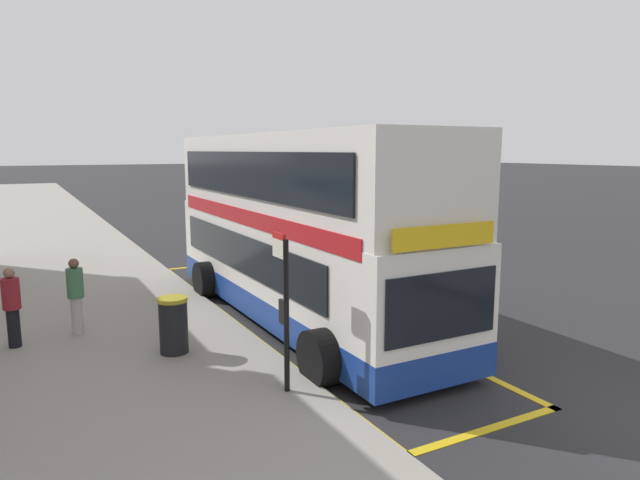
# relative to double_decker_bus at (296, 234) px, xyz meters

# --- Properties ---
(ground_plane) EXTENTS (260.00, 260.00, 0.00)m
(ground_plane) POSITION_rel_double_decker_bus_xyz_m (2.46, 24.28, -2.06)
(ground_plane) COLOR #28282B
(pavement_near) EXTENTS (6.00, 76.00, 0.14)m
(pavement_near) POSITION_rel_double_decker_bus_xyz_m (-4.54, 24.28, -1.99)
(pavement_near) COLOR gray
(pavement_near) RESTS_ON ground
(double_decker_bus) EXTENTS (3.23, 10.56, 4.40)m
(double_decker_bus) POSITION_rel_double_decker_bus_xyz_m (0.00, 0.00, 0.00)
(double_decker_bus) COLOR white
(double_decker_bus) RESTS_ON ground
(bus_bay_markings) EXTENTS (3.06, 13.56, 0.01)m
(bus_bay_markings) POSITION_rel_double_decker_bus_xyz_m (-0.01, 0.37, -2.06)
(bus_bay_markings) COLOR gold
(bus_bay_markings) RESTS_ON ground
(bus_stop_sign) EXTENTS (0.09, 0.51, 2.58)m
(bus_stop_sign) POSITION_rel_double_decker_bus_xyz_m (-2.12, -3.92, -0.39)
(bus_stop_sign) COLOR black
(bus_stop_sign) RESTS_ON pavement_near
(parked_car_silver_kerbside) EXTENTS (2.09, 4.20, 1.62)m
(parked_car_silver_kerbside) POSITION_rel_double_decker_bus_xyz_m (7.11, 11.74, -1.26)
(parked_car_silver_kerbside) COLOR #B2B5BA
(parked_car_silver_kerbside) RESTS_ON ground
(pedestrian_waiting_near_sign) EXTENTS (0.34, 0.34, 1.61)m
(pedestrian_waiting_near_sign) POSITION_rel_double_decker_bus_xyz_m (-6.03, 0.49, -1.05)
(pedestrian_waiting_near_sign) COLOR black
(pedestrian_waiting_near_sign) RESTS_ON pavement_near
(pedestrian_further_back) EXTENTS (0.34, 0.34, 1.64)m
(pedestrian_further_back) POSITION_rel_double_decker_bus_xyz_m (-4.84, 0.79, -1.04)
(pedestrian_further_back) COLOR #B7B2AD
(pedestrian_further_back) RESTS_ON pavement_near
(litter_bin) EXTENTS (0.57, 0.57, 1.10)m
(litter_bin) POSITION_rel_double_decker_bus_xyz_m (-3.30, -1.35, -1.37)
(litter_bin) COLOR black
(litter_bin) RESTS_ON pavement_near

